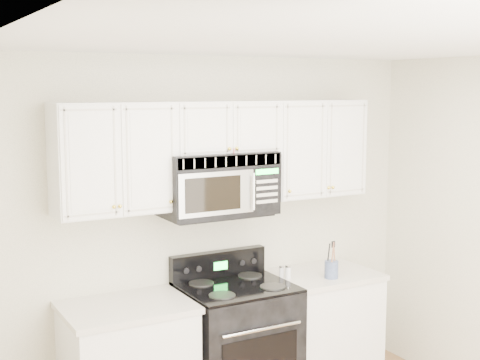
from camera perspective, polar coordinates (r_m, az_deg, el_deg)
room at (r=3.68m, az=10.04°, el=-9.06°), size 3.51×3.51×2.61m
base_cabinet_right at (r=5.50m, az=6.76°, el=-12.82°), size 0.86×0.65×0.92m
range at (r=5.08m, az=-0.31°, el=-13.84°), size 0.79×0.71×1.13m
upper_cabinets at (r=4.87m, az=-1.64°, el=2.79°), size 2.44×0.37×0.75m
microwave at (r=4.83m, az=-1.91°, el=-0.29°), size 0.83×0.46×0.46m
utensil_crock at (r=5.20m, az=7.80°, el=-7.53°), size 0.11×0.11×0.29m
shaker_salt at (r=5.15m, az=4.12°, el=-7.81°), size 0.04×0.04×0.11m
shaker_pepper at (r=5.18m, az=3.56°, el=-7.79°), size 0.04×0.04×0.09m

